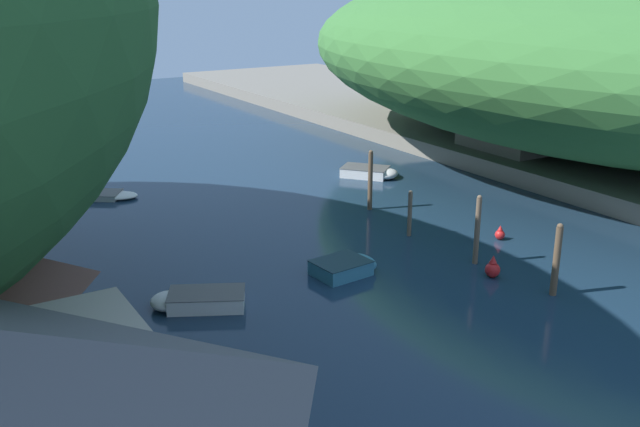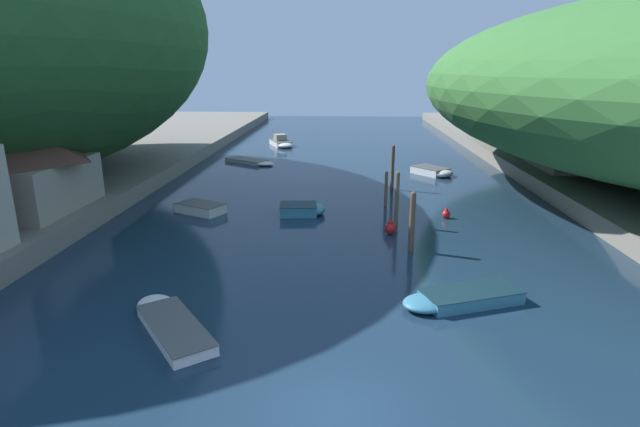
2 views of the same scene
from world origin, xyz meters
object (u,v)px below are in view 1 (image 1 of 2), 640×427
object	(u,v)px
boat_cabin_cruiser	(372,172)
boat_open_rowboat	(195,300)
boat_far_right_bank	(94,195)
boat_mid_channel	(74,151)
channel_buoy_near	(493,269)
boat_far_upstream	(347,266)
right_bank_cottage	(509,115)
person_on_quay	(25,355)
channel_buoy_far	(500,234)

from	to	relation	value
boat_cabin_cruiser	boat_open_rowboat	xyz separation A→B (m)	(-19.09, -13.61, -0.01)
boat_open_rowboat	boat_far_right_bank	world-z (taller)	boat_open_rowboat
boat_mid_channel	channel_buoy_near	distance (m)	37.19
boat_far_upstream	boat_mid_channel	size ratio (longest dim) A/B	0.58
boat_far_upstream	boat_mid_channel	distance (m)	31.90
boat_far_upstream	boat_open_rowboat	bearing A→B (deg)	-97.11
right_bank_cottage	person_on_quay	distance (m)	40.96
right_bank_cottage	boat_mid_channel	size ratio (longest dim) A/B	1.31
boat_far_upstream	boat_open_rowboat	xyz separation A→B (m)	(-7.75, 0.28, -0.02)
right_bank_cottage	boat_cabin_cruiser	distance (m)	11.72
right_bank_cottage	boat_cabin_cruiser	xyz separation A→B (m)	(-10.92, 2.43, -3.48)
right_bank_cottage	channel_buoy_near	size ratio (longest dim) A/B	6.78
boat_far_right_bank	boat_mid_channel	bearing A→B (deg)	-153.95
boat_mid_channel	person_on_quay	bearing A→B (deg)	52.08
boat_cabin_cruiser	boat_open_rowboat	world-z (taller)	boat_cabin_cruiser
boat_far_right_bank	boat_cabin_cruiser	bearing A→B (deg)	108.16
boat_far_upstream	boat_far_right_bank	size ratio (longest dim) A/B	0.54
right_bank_cottage	boat_open_rowboat	size ratio (longest dim) A/B	1.67
boat_open_rowboat	boat_mid_channel	world-z (taller)	boat_mid_channel
right_bank_cottage	boat_open_rowboat	xyz separation A→B (m)	(-30.02, -11.18, -3.49)
boat_cabin_cruiser	channel_buoy_far	bearing A→B (deg)	43.74
boat_cabin_cruiser	person_on_quay	xyz separation A→B (m)	(-26.72, -18.50, 1.88)
boat_far_right_bank	channel_buoy_far	bearing A→B (deg)	74.83
person_on_quay	boat_far_right_bank	bearing A→B (deg)	-20.24
boat_mid_channel	channel_buoy_near	xyz separation A→B (m)	(11.15, -35.48, -0.03)
boat_far_upstream	channel_buoy_near	xyz separation A→B (m)	(5.66, -4.05, 0.07)
boat_cabin_cruiser	channel_buoy_near	distance (m)	18.82
boat_cabin_cruiser	boat_mid_channel	size ratio (longest dim) A/B	0.78
right_bank_cottage	channel_buoy_far	size ratio (longest dim) A/B	9.08
right_bank_cottage	channel_buoy_near	distance (m)	22.97
boat_far_upstream	boat_cabin_cruiser	xyz separation A→B (m)	(11.34, 13.89, -0.01)
boat_far_upstream	channel_buoy_near	size ratio (longest dim) A/B	3.02
right_bank_cottage	boat_far_right_bank	size ratio (longest dim) A/B	1.22
boat_far_right_bank	person_on_quay	xyz separation A→B (m)	(-8.17, -23.75, 2.04)
boat_open_rowboat	boat_mid_channel	distance (m)	31.23
boat_cabin_cruiser	boat_far_right_bank	world-z (taller)	boat_cabin_cruiser
right_bank_cottage	boat_open_rowboat	bearing A→B (deg)	-159.57
boat_cabin_cruiser	channel_buoy_near	xyz separation A→B (m)	(-5.68, -17.94, 0.08)
right_bank_cottage	channel_buoy_far	bearing A→B (deg)	-136.39
right_bank_cottage	boat_mid_channel	bearing A→B (deg)	144.27
boat_far_upstream	channel_buoy_near	distance (m)	6.97
right_bank_cottage	boat_far_right_bank	distance (m)	30.67
boat_open_rowboat	boat_far_right_bank	size ratio (longest dim) A/B	0.73
boat_far_upstream	channel_buoy_far	world-z (taller)	channel_buoy_far
boat_cabin_cruiser	boat_open_rowboat	distance (m)	23.45
boat_mid_channel	boat_far_right_bank	bearing A→B (deg)	59.49
channel_buoy_near	right_bank_cottage	bearing A→B (deg)	43.06
boat_open_rowboat	boat_cabin_cruiser	bearing A→B (deg)	-27.10
boat_far_right_bank	boat_far_upstream	bearing A→B (deg)	54.59
right_bank_cottage	boat_far_upstream	distance (m)	25.28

